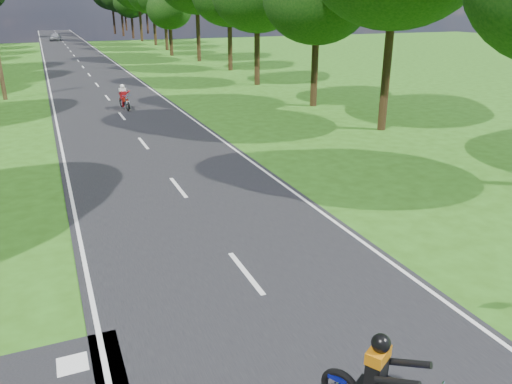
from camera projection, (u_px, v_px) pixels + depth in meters
name	position (u px, v px, depth m)	size (l,w,h in m)	color
ground	(285.00, 323.00, 9.47)	(160.00, 160.00, 0.00)	#295212
main_road	(78.00, 61.00, 52.58)	(7.00, 140.00, 0.02)	black
road_markings	(78.00, 63.00, 50.91)	(7.40, 140.00, 0.01)	silver
rider_far_red	(124.00, 97.00, 28.30)	(0.55, 1.66, 1.38)	#A91D0D
distant_car	(55.00, 37.00, 80.69)	(1.49, 3.71, 1.26)	#A6A8AD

